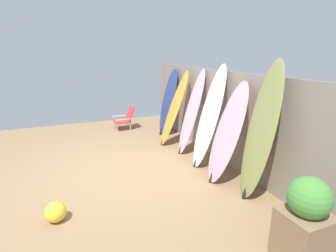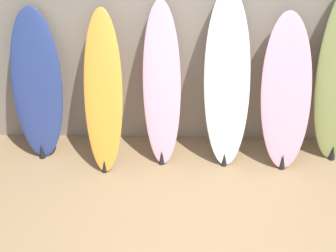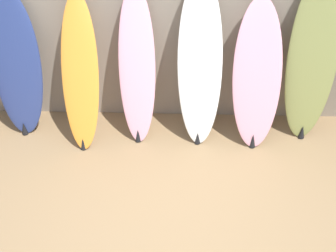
{
  "view_description": "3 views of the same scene",
  "coord_description": "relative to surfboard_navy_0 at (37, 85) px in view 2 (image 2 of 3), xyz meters",
  "views": [
    {
      "loc": [
        4.48,
        -0.91,
        2.15
      ],
      "look_at": [
        0.04,
        0.94,
        0.78
      ],
      "focal_mm": 28.0,
      "sensor_mm": 36.0,
      "label": 1
    },
    {
      "loc": [
        -0.19,
        -3.1,
        3.22
      ],
      "look_at": [
        -0.26,
        0.47,
        1.07
      ],
      "focal_mm": 50.0,
      "sensor_mm": 36.0,
      "label": 2
    },
    {
      "loc": [
        0.15,
        -3.08,
        3.65
      ],
      "look_at": [
        0.04,
        0.49,
        0.93
      ],
      "focal_mm": 50.0,
      "sensor_mm": 36.0,
      "label": 3
    }
  ],
  "objects": [
    {
      "name": "surfboard_pink_4",
      "position": [
        2.83,
        -0.11,
        -0.02
      ],
      "size": [
        0.59,
        0.65,
        1.7
      ],
      "color": "pink",
      "rests_on": "ground"
    },
    {
      "name": "surfboard_pink_2",
      "position": [
        1.43,
        -0.06,
        0.03
      ],
      "size": [
        0.47,
        0.63,
        1.81
      ],
      "color": "pink",
      "rests_on": "ground"
    },
    {
      "name": "surfboard_white_3",
      "position": [
        2.16,
        -0.07,
        0.1
      ],
      "size": [
        0.56,
        0.65,
        1.95
      ],
      "color": "white",
      "rests_on": "ground"
    },
    {
      "name": "surfboard_navy_0",
      "position": [
        0.0,
        0.0,
        0.0
      ],
      "size": [
        0.62,
        0.56,
        1.73
      ],
      "color": "navy",
      "rests_on": "ground"
    },
    {
      "name": "fence_back",
      "position": [
        1.78,
        0.31,
        0.04
      ],
      "size": [
        6.08,
        0.11,
        1.8
      ],
      "color": "gray",
      "rests_on": "ground"
    },
    {
      "name": "surfboard_orange_1",
      "position": [
        0.78,
        -0.17,
        -0.0
      ],
      "size": [
        0.46,
        0.74,
        1.73
      ],
      "color": "orange",
      "rests_on": "ground"
    },
    {
      "name": "ground",
      "position": [
        1.78,
        -1.69,
        -0.86
      ],
      "size": [
        7.68,
        7.68,
        0.0
      ],
      "primitive_type": "plane",
      "color": "#8E704C"
    }
  ]
}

